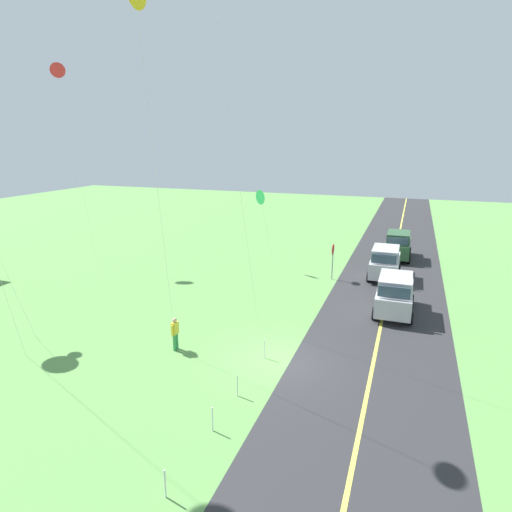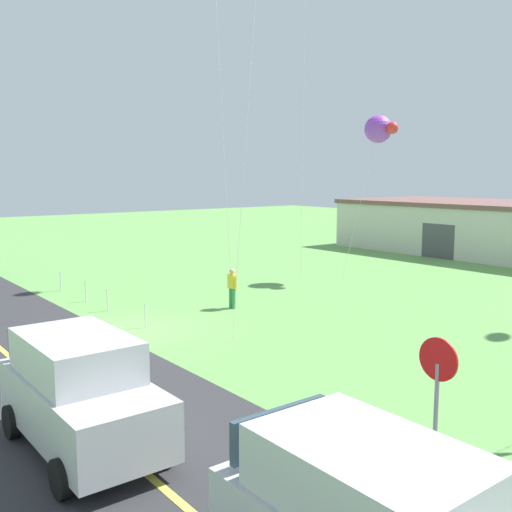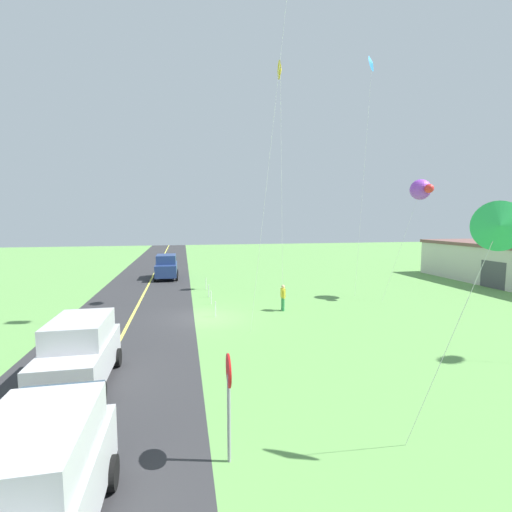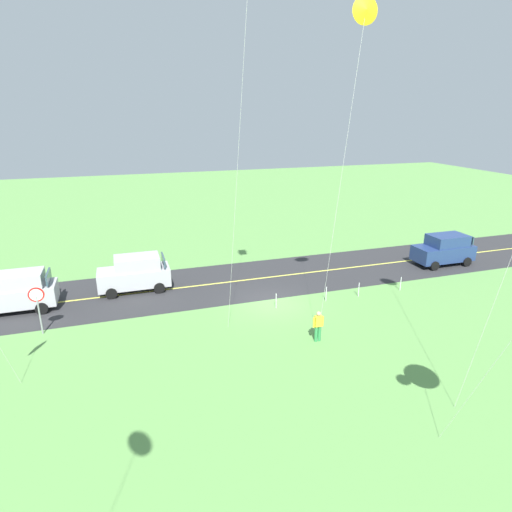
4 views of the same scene
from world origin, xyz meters
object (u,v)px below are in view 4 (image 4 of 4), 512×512
(car_suv_foreground, at_px, (135,273))
(stop_sign, at_px, (37,302))
(car_parked_west_far, at_px, (444,249))
(person_adult_near, at_px, (318,325))
(car_parked_east_near, at_px, (16,292))
(kite_red_low, at_px, (366,12))

(car_suv_foreground, relative_size, stop_sign, 1.72)
(car_parked_west_far, xyz_separation_m, person_adult_near, (13.85, 7.49, -0.29))
(stop_sign, xyz_separation_m, person_adult_near, (-13.09, 4.97, -0.94))
(car_parked_east_near, height_order, stop_sign, stop_sign)
(person_adult_near, relative_size, kite_red_low, 0.11)
(car_suv_foreground, bearing_deg, stop_sign, 42.11)
(stop_sign, height_order, kite_red_low, kite_red_low)
(car_parked_east_near, distance_m, person_adult_near, 17.02)
(car_parked_west_far, relative_size, stop_sign, 1.72)
(car_parked_east_near, bearing_deg, stop_sign, 116.23)
(car_suv_foreground, xyz_separation_m, stop_sign, (4.89, 4.42, 0.65))
(car_parked_east_near, distance_m, kite_red_low, 22.61)
(stop_sign, distance_m, kite_red_low, 19.89)
(stop_sign, xyz_separation_m, kite_red_low, (-14.41, 5.08, 12.73))
(car_parked_west_far, bearing_deg, kite_red_low, 31.23)
(car_parked_west_far, xyz_separation_m, kite_red_low, (12.53, 7.60, 13.38))
(stop_sign, height_order, person_adult_near, stop_sign)
(car_parked_west_far, height_order, car_parked_east_near, same)
(car_parked_west_far, bearing_deg, car_parked_east_near, -1.86)
(car_suv_foreground, height_order, car_parked_west_far, same)
(car_suv_foreground, relative_size, car_parked_east_near, 1.00)
(car_parked_west_far, height_order, stop_sign, stop_sign)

